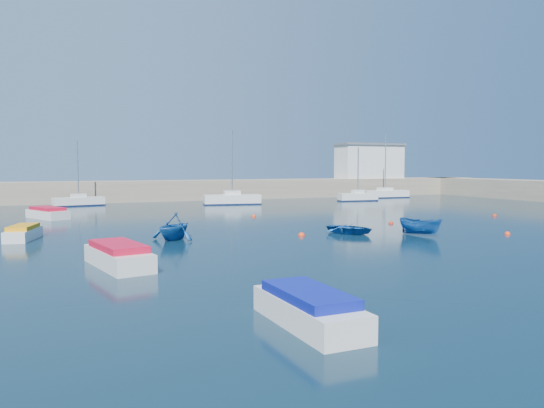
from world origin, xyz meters
name	(u,v)px	position (x,y,z in m)	size (l,w,h in m)	color
ground	(369,254)	(0.00, 0.00, 0.00)	(220.00, 220.00, 0.00)	#0B2130
back_wall	(174,190)	(0.00, 46.00, 1.30)	(96.00, 4.50, 2.60)	gray
right_arm	(511,189)	(44.00, 32.00, 1.30)	(4.50, 32.00, 2.60)	gray
harbor_office	(369,162)	(30.00, 46.00, 5.10)	(10.00, 4.00, 5.00)	silver
sailboat_5	(79,201)	(-12.11, 40.40, 0.55)	(5.70, 2.54, 7.31)	silver
sailboat_6	(232,199)	(4.57, 35.84, 0.65)	(6.79, 2.80, 8.73)	silver
sailboat_7	(358,197)	(21.42, 35.44, 0.57)	(5.20, 1.84, 6.88)	silver
sailboat_8	(385,194)	(28.66, 39.87, 0.57)	(6.95, 2.32, 8.91)	silver
motorboat_0	(119,256)	(-12.30, 1.39, 0.52)	(2.65, 5.15, 1.10)	silver
motorboat_1	(23,233)	(-16.63, 12.73, 0.43)	(2.18, 3.92, 0.91)	silver
motorboat_2	(48,213)	(-15.30, 26.34, 0.47)	(3.61, 5.11, 1.00)	silver
motorboat_3	(309,308)	(-8.35, -9.69, 0.49)	(1.68, 4.50, 1.04)	silver
dinghy_center	(350,229)	(3.38, 7.45, 0.34)	(2.34, 3.27, 0.68)	#164F9A
dinghy_left	(174,226)	(-8.11, 9.09, 0.84)	(2.74, 3.17, 1.67)	#164F9A
dinghy_right	(420,226)	(7.12, 4.92, 0.59)	(1.15, 3.06, 1.18)	#164F9A
buoy_0	(302,236)	(-0.07, 7.79, 0.00)	(0.44, 0.44, 0.44)	#FB370D
buoy_1	(391,224)	(9.48, 11.45, 0.00)	(0.41, 0.41, 0.41)	red
buoy_2	(507,234)	(12.81, 3.14, 0.00)	(0.38, 0.38, 0.38)	#FB370D
buoy_3	(254,217)	(1.64, 21.00, 0.00)	(0.39, 0.39, 0.39)	#FB370D
buoy_4	(495,216)	(21.91, 13.16, 0.00)	(0.41, 0.41, 0.41)	red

